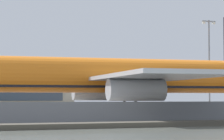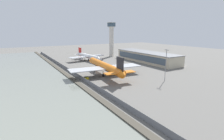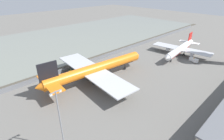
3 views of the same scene
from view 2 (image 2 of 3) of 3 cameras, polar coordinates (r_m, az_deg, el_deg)
ground_plane at (r=126.96m, az=-5.06°, el=-0.96°), size 500.00×500.00×0.00m
shoreline_seawall at (r=119.81m, az=-13.94°, el=-2.00°), size 320.00×3.00×0.50m
perimeter_fence at (r=120.87m, az=-11.92°, el=-1.29°), size 280.00×0.10×2.45m
cargo_jet_orange at (r=119.59m, az=-2.28°, el=1.12°), size 58.00×50.61×15.45m
passenger_jet_white_red at (r=179.24m, az=-7.99°, el=4.49°), size 43.71×38.02×12.18m
baggage_tug at (r=111.17m, az=-8.47°, el=-2.61°), size 3.56×2.61×1.80m
ops_van at (r=180.56m, az=-4.23°, el=3.56°), size 3.35×5.56×2.48m
control_tower at (r=206.13m, az=-0.18°, el=10.95°), size 10.50×10.50×41.51m
terminal_building at (r=175.58m, az=11.21°, el=4.27°), size 73.64×19.64×9.69m
apron_light_mast_apron_west at (r=109.06m, az=17.16°, el=2.08°), size 3.20×0.40×19.21m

